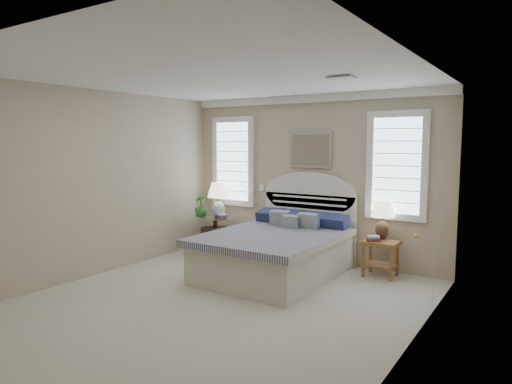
% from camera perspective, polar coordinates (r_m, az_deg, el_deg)
% --- Properties ---
extents(floor, '(4.50, 5.00, 0.01)m').
position_cam_1_polar(floor, '(5.71, -4.77, -13.65)').
color(floor, beige).
rests_on(floor, ground).
extents(ceiling, '(4.50, 5.00, 0.01)m').
position_cam_1_polar(ceiling, '(5.43, -5.03, 14.27)').
color(ceiling, white).
rests_on(ceiling, wall_back).
extents(wall_back, '(4.50, 0.02, 2.70)m').
position_cam_1_polar(wall_back, '(7.52, 6.90, 1.67)').
color(wall_back, tan).
rests_on(wall_back, floor).
extents(wall_left, '(0.02, 5.00, 2.70)m').
position_cam_1_polar(wall_left, '(7.01, -19.56, 1.03)').
color(wall_left, tan).
rests_on(wall_left, floor).
extents(wall_right, '(0.02, 5.00, 2.70)m').
position_cam_1_polar(wall_right, '(4.40, 18.89, -1.77)').
color(wall_right, tan).
rests_on(wall_right, floor).
extents(crown_molding, '(4.50, 0.08, 0.12)m').
position_cam_1_polar(crown_molding, '(7.50, 6.89, 11.52)').
color(crown_molding, white).
rests_on(crown_molding, wall_back).
extents(hvac_vent, '(0.30, 0.20, 0.02)m').
position_cam_1_polar(hvac_vent, '(5.51, 10.57, 13.86)').
color(hvac_vent, '#B2B2B2').
rests_on(hvac_vent, ceiling).
extents(switch_plate, '(0.08, 0.01, 0.12)m').
position_cam_1_polar(switch_plate, '(7.99, 0.71, 0.53)').
color(switch_plate, white).
rests_on(switch_plate, wall_back).
extents(window_left, '(0.90, 0.06, 1.60)m').
position_cam_1_polar(window_left, '(8.29, -2.82, 3.84)').
color(window_left, silver).
rests_on(window_left, wall_back).
extents(window_right, '(0.90, 0.06, 1.60)m').
position_cam_1_polar(window_right, '(6.99, 17.22, 3.15)').
color(window_right, silver).
rests_on(window_right, wall_back).
extents(painting, '(0.74, 0.04, 0.58)m').
position_cam_1_polar(painting, '(7.47, 6.81, 5.24)').
color(painting, silver).
rests_on(painting, wall_back).
extents(closet_door, '(0.02, 1.80, 2.40)m').
position_cam_1_polar(closet_door, '(5.59, 21.67, -1.81)').
color(closet_door, silver).
rests_on(closet_door, floor).
extents(bed, '(1.72, 2.28, 1.47)m').
position_cam_1_polar(bed, '(6.76, 2.86, -7.08)').
color(bed, '#B5B09E').
rests_on(bed, floor).
extents(side_table_left, '(0.56, 0.56, 0.63)m').
position_cam_1_polar(side_table_left, '(8.15, -5.12, -4.81)').
color(side_table_left, black).
rests_on(side_table_left, floor).
extents(nightstand_right, '(0.50, 0.40, 0.53)m').
position_cam_1_polar(nightstand_right, '(6.87, 15.33, -7.09)').
color(nightstand_right, '#8E5E2E').
rests_on(nightstand_right, floor).
extents(floor_pot, '(0.52, 0.52, 0.45)m').
position_cam_1_polar(floor_pot, '(8.12, -5.21, -6.03)').
color(floor_pot, black).
rests_on(floor_pot, floor).
extents(lamp_left, '(0.50, 0.50, 0.61)m').
position_cam_1_polar(lamp_left, '(8.04, -4.74, -0.51)').
color(lamp_left, silver).
rests_on(lamp_left, side_table_left).
extents(lamp_right, '(0.43, 0.43, 0.57)m').
position_cam_1_polar(lamp_right, '(6.93, 15.58, -2.83)').
color(lamp_right, black).
rests_on(lamp_right, nightstand_right).
extents(potted_plant, '(0.28, 0.28, 0.40)m').
position_cam_1_polar(potted_plant, '(8.12, -6.93, -1.70)').
color(potted_plant, '#3A722D').
rests_on(potted_plant, side_table_left).
extents(books_left, '(0.23, 0.20, 0.08)m').
position_cam_1_polar(books_left, '(7.97, -4.39, -3.01)').
color(books_left, maroon).
rests_on(books_left, side_table_left).
extents(books_right, '(0.23, 0.20, 0.08)m').
position_cam_1_polar(books_right, '(6.79, 14.47, -5.65)').
color(books_right, maroon).
rests_on(books_right, nightstand_right).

